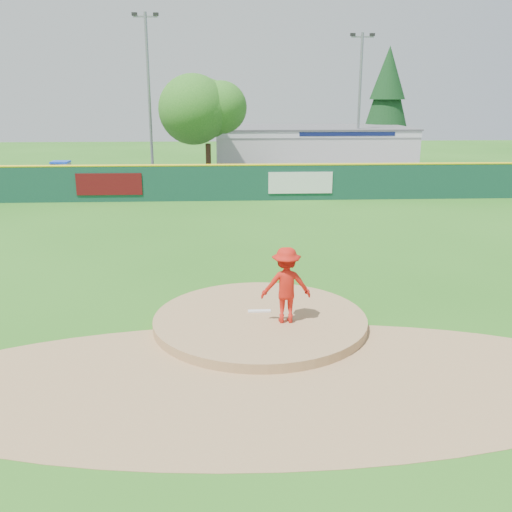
{
  "coord_description": "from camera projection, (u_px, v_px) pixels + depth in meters",
  "views": [
    {
      "loc": [
        -0.83,
        -13.73,
        5.79
      ],
      "look_at": [
        0.0,
        2.0,
        1.3
      ],
      "focal_mm": 40.0,
      "sensor_mm": 36.0,
      "label": 1
    }
  ],
  "objects": [
    {
      "name": "pool_building_grp",
      "position": [
        311.0,
        148.0,
        45.39
      ],
      "size": [
        15.2,
        8.2,
        3.31
      ],
      "color": "silver",
      "rests_on": "ground"
    },
    {
      "name": "ground",
      "position": [
        260.0,
        325.0,
        14.82
      ],
      "size": [
        120.0,
        120.0,
        0.0
      ],
      "primitive_type": "plane",
      "color": "#286B19",
      "rests_on": "ground"
    },
    {
      "name": "pitcher",
      "position": [
        286.0,
        285.0,
        14.16
      ],
      "size": [
        1.26,
        0.74,
        1.93
      ],
      "primitive_type": "imported",
      "rotation": [
        0.0,
        0.0,
        3.16
      ],
      "color": "red",
      "rests_on": "pitchers_mound"
    },
    {
      "name": "pitchers_mound",
      "position": [
        260.0,
        325.0,
        14.82
      ],
      "size": [
        5.5,
        5.5,
        0.5
      ],
      "primitive_type": "cylinder",
      "color": "#9E774C",
      "rests_on": "ground"
    },
    {
      "name": "playground_slide",
      "position": [
        61.0,
        174.0,
        36.29
      ],
      "size": [
        1.09,
        3.06,
        1.69
      ],
      "color": "blue",
      "rests_on": "ground"
    },
    {
      "name": "light_pole_right",
      "position": [
        360.0,
        97.0,
        41.61
      ],
      "size": [
        1.75,
        0.25,
        10.0
      ],
      "color": "gray",
      "rests_on": "ground"
    },
    {
      "name": "light_pole_left",
      "position": [
        149.0,
        90.0,
        38.79
      ],
      "size": [
        1.75,
        0.25,
        11.0
      ],
      "color": "gray",
      "rests_on": "ground"
    },
    {
      "name": "infield_dirt_arc",
      "position": [
        269.0,
        381.0,
        11.93
      ],
      "size": [
        15.4,
        15.4,
        0.01
      ],
      "primitive_type": "cylinder",
      "color": "#9E774C",
      "rests_on": "ground"
    },
    {
      "name": "conifer_tree",
      "position": [
        387.0,
        97.0,
        48.53
      ],
      "size": [
        4.4,
        4.4,
        9.5
      ],
      "color": "#382314",
      "rests_on": "ground"
    },
    {
      "name": "fence_banners",
      "position": [
        206.0,
        183.0,
        31.65
      ],
      "size": [
        14.22,
        0.04,
        1.2
      ],
      "color": "#580C0F",
      "rests_on": "ground"
    },
    {
      "name": "van",
      "position": [
        303.0,
        177.0,
        36.15
      ],
      "size": [
        5.68,
        3.94,
        1.44
      ],
      "primitive_type": "imported",
      "rotation": [
        0.0,
        0.0,
        1.9
      ],
      "color": "silver",
      "rests_on": "parking_lot"
    },
    {
      "name": "deciduous_tree",
      "position": [
        207.0,
        113.0,
        37.48
      ],
      "size": [
        5.6,
        5.6,
        7.36
      ],
      "color": "#382314",
      "rests_on": "ground"
    },
    {
      "name": "parking_lot",
      "position": [
        238.0,
        178.0,
        40.75
      ],
      "size": [
        44.0,
        16.0,
        0.02
      ],
      "primitive_type": "cube",
      "color": "#38383A",
      "rests_on": "ground"
    },
    {
      "name": "outfield_fence",
      "position": [
        241.0,
        181.0,
        31.81
      ],
      "size": [
        40.0,
        0.14,
        2.07
      ],
      "color": "#133D2F",
      "rests_on": "ground"
    },
    {
      "name": "pitching_rubber",
      "position": [
        259.0,
        311.0,
        15.03
      ],
      "size": [
        0.6,
        0.15,
        0.04
      ],
      "primitive_type": "cube",
      "color": "white",
      "rests_on": "pitchers_mound"
    }
  ]
}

